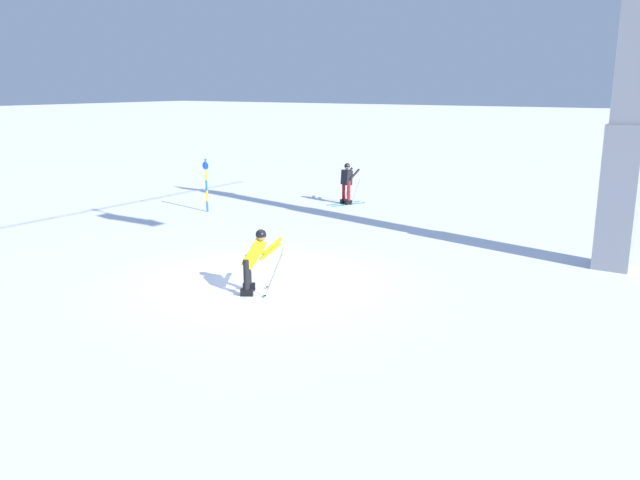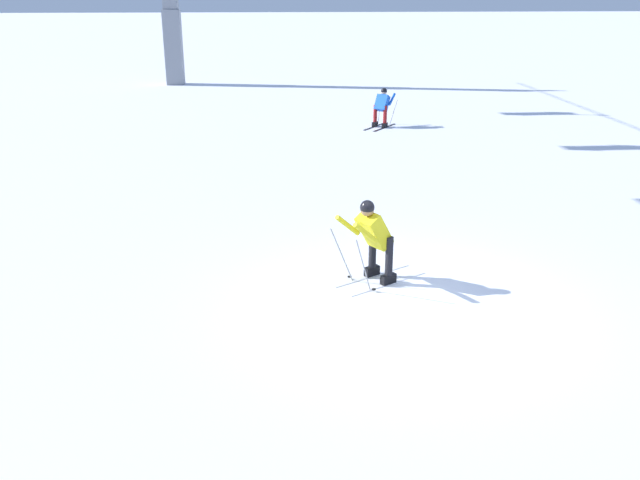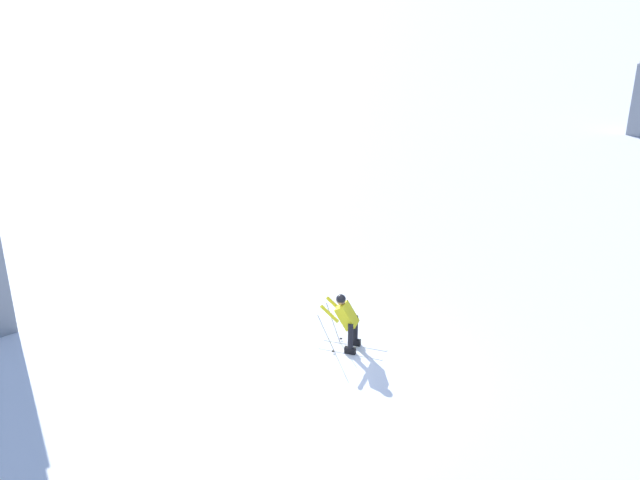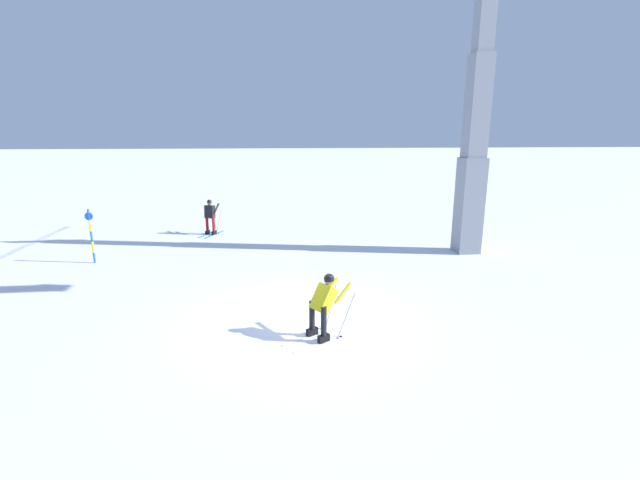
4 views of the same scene
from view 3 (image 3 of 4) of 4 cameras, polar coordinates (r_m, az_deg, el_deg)
name	(u,v)px [view 3 (image 3 of 4)]	position (r m, az deg, el deg)	size (l,w,h in m)	color
ground_plane	(332,369)	(17.45, 0.97, -10.24)	(260.00, 260.00, 0.00)	white
skier_carving_main	(346,318)	(17.84, 2.11, -6.23)	(1.39, 1.72, 1.62)	white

